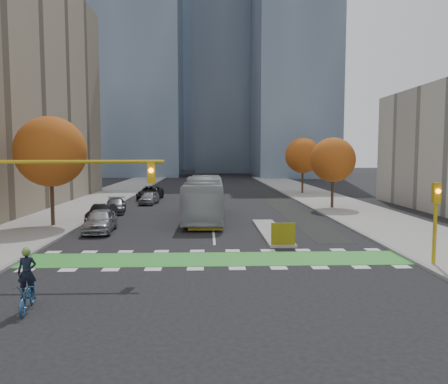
{
  "coord_description": "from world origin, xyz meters",
  "views": [
    {
      "loc": [
        -0.39,
        -20.8,
        5.46
      ],
      "look_at": [
        0.65,
        7.27,
        3.0
      ],
      "focal_mm": 35.0,
      "sensor_mm": 36.0,
      "label": 1
    }
  ],
  "objects": [
    {
      "name": "parked_car_b",
      "position": [
        -9.0,
        14.65,
        0.69
      ],
      "size": [
        1.75,
        4.26,
        1.37
      ],
      "primitive_type": "imported",
      "rotation": [
        0.0,
        0.0,
        -0.07
      ],
      "color": "black",
      "rests_on": "ground"
    },
    {
      "name": "sidewalk_east",
      "position": [
        13.5,
        20.0,
        0.07
      ],
      "size": [
        7.0,
        120.0,
        0.15
      ],
      "primitive_type": "cube",
      "color": "gray",
      "rests_on": "ground"
    },
    {
      "name": "parked_car_e",
      "position": [
        -6.78,
        26.65,
        0.69
      ],
      "size": [
        2.14,
        4.21,
        1.37
      ],
      "primitive_type": "imported",
      "rotation": [
        0.0,
        0.0,
        -0.13
      ],
      "color": "#97979C",
      "rests_on": "ground"
    },
    {
      "name": "ground",
      "position": [
        0.0,
        0.0,
        0.0
      ],
      "size": [
        300.0,
        300.0,
        0.0
      ],
      "primitive_type": "plane",
      "color": "black",
      "rests_on": "ground"
    },
    {
      "name": "tree_west",
      "position": [
        -12.0,
        12.0,
        5.62
      ],
      "size": [
        5.2,
        5.2,
        8.22
      ],
      "color": "#332114",
      "rests_on": "ground"
    },
    {
      "name": "hazard_board",
      "position": [
        4.0,
        4.2,
        0.8
      ],
      "size": [
        1.4,
        0.12,
        1.3
      ],
      "primitive_type": "cube",
      "color": "yellow",
      "rests_on": "median_island"
    },
    {
      "name": "centre_line",
      "position": [
        0.0,
        40.0,
        0.01
      ],
      "size": [
        0.15,
        70.0,
        0.01
      ],
      "primitive_type": "cube",
      "color": "silver",
      "rests_on": "ground"
    },
    {
      "name": "sidewalk_west",
      "position": [
        -13.5,
        20.0,
        0.07
      ],
      "size": [
        7.0,
        120.0,
        0.15
      ],
      "primitive_type": "cube",
      "color": "gray",
      "rests_on": "ground"
    },
    {
      "name": "tower_ne",
      "position": [
        20.0,
        85.0,
        30.0
      ],
      "size": [
        18.0,
        24.0,
        60.0
      ],
      "primitive_type": "cube",
      "color": "#47566B",
      "rests_on": "ground"
    },
    {
      "name": "bike_crossing",
      "position": [
        0.0,
        1.5,
        0.01
      ],
      "size": [
        20.0,
        3.0,
        0.01
      ],
      "primitive_type": "cube",
      "color": "green",
      "rests_on": "ground"
    },
    {
      "name": "tower_nc",
      "position": [
        6.0,
        110.0,
        45.0
      ],
      "size": [
        20.0,
        20.0,
        90.0
      ],
      "primitive_type": "cube",
      "color": "#47566B",
      "rests_on": "ground"
    },
    {
      "name": "tree_east_far",
      "position": [
        12.5,
        38.0,
        5.24
      ],
      "size": [
        4.8,
        4.8,
        7.65
      ],
      "color": "#332114",
      "rests_on": "ground"
    },
    {
      "name": "parked_car_d",
      "position": [
        -7.3,
        31.65,
        0.8
      ],
      "size": [
        2.8,
        5.82,
        1.6
      ],
      "primitive_type": "imported",
      "rotation": [
        0.0,
        0.0,
        -0.03
      ],
      "color": "black",
      "rests_on": "ground"
    },
    {
      "name": "bike_lane_paint",
      "position": [
        7.5,
        30.0,
        0.01
      ],
      "size": [
        2.5,
        50.0,
        0.01
      ],
      "primitive_type": "cube",
      "color": "black",
      "rests_on": "ground"
    },
    {
      "name": "median_island",
      "position": [
        4.0,
        9.0,
        0.08
      ],
      "size": [
        1.6,
        10.0,
        0.16
      ],
      "primitive_type": "cube",
      "color": "gray",
      "rests_on": "ground"
    },
    {
      "name": "parked_car_c",
      "position": [
        -9.0,
        19.65,
        0.67
      ],
      "size": [
        2.45,
        4.82,
        1.34
      ],
      "primitive_type": "imported",
      "rotation": [
        0.0,
        0.0,
        0.13
      ],
      "color": "#49494D",
      "rests_on": "ground"
    },
    {
      "name": "tree_east_near",
      "position": [
        12.0,
        22.0,
        4.86
      ],
      "size": [
        4.4,
        4.4,
        7.08
      ],
      "color": "#332114",
      "rests_on": "ground"
    },
    {
      "name": "tower_nw",
      "position": [
        -18.0,
        90.0,
        35.0
      ],
      "size": [
        22.0,
        22.0,
        70.0
      ],
      "primitive_type": "cube",
      "color": "#47566B",
      "rests_on": "ground"
    },
    {
      "name": "tower_far",
      "position": [
        -4.0,
        140.0,
        40.0
      ],
      "size": [
        26.0,
        26.0,
        80.0
      ],
      "primitive_type": "cube",
      "color": "#47566B",
      "rests_on": "ground"
    },
    {
      "name": "parked_car_a",
      "position": [
        -7.91,
        9.65,
        0.81
      ],
      "size": [
        2.2,
        4.87,
        1.62
      ],
      "primitive_type": "imported",
      "rotation": [
        0.0,
        0.0,
        0.06
      ],
      "color": "#A2A2A7",
      "rests_on": "ground"
    },
    {
      "name": "cyclist",
      "position": [
        -6.67,
        -5.73,
        0.74
      ],
      "size": [
        0.96,
        2.01,
        2.22
      ],
      "rotation": [
        0.0,
        0.0,
        0.16
      ],
      "color": "#1C5184",
      "rests_on": "ground"
    },
    {
      "name": "curb_east",
      "position": [
        10.0,
        20.0,
        0.07
      ],
      "size": [
        0.3,
        120.0,
        0.16
      ],
      "primitive_type": "cube",
      "color": "gray",
      "rests_on": "ground"
    },
    {
      "name": "curb_west",
      "position": [
        -10.0,
        20.0,
        0.07
      ],
      "size": [
        0.3,
        120.0,
        0.16
      ],
      "primitive_type": "cube",
      "color": "gray",
      "rests_on": "ground"
    },
    {
      "name": "traffic_signal_east",
      "position": [
        10.5,
        -0.51,
        2.73
      ],
      "size": [
        0.35,
        0.43,
        4.1
      ],
      "color": "#BF9914",
      "rests_on": "ground"
    },
    {
      "name": "bus",
      "position": [
        -0.69,
        15.39,
        1.79
      ],
      "size": [
        3.27,
        12.91,
        3.58
      ],
      "primitive_type": "imported",
      "rotation": [
        0.0,
        0.0,
        -0.02
      ],
      "color": "#A4AAAC",
      "rests_on": "ground"
    },
    {
      "name": "traffic_signal_west",
      "position": [
        -7.93,
        -0.51,
        4.03
      ],
      "size": [
        8.53,
        0.56,
        5.2
      ],
      "color": "#BF9914",
      "rests_on": "ground"
    }
  ]
}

